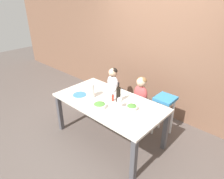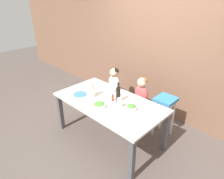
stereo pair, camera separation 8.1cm
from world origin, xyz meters
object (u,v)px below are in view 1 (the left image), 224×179
object	(u,v)px
paper_towel_roll	(91,91)
wine_glass_far	(114,90)
chair_far_center	(140,105)
chair_right_highchair	(164,107)
dinner_plate_back_left	(98,87)
wine_glass_near	(120,100)
salad_bowl_small	(132,107)
salad_bowl_large	(100,105)
dinner_plate_front_right	(125,119)
dinner_plate_back_right	(149,107)
person_child_center	(141,89)
wine_bottle	(118,94)
chair_far_left	(113,94)
person_child_left	(113,78)
dinner_plate_front_left	(80,95)

from	to	relation	value
paper_towel_roll	wine_glass_far	distance (m)	0.37
wine_glass_far	chair_far_center	bearing A→B (deg)	75.43
chair_right_highchair	dinner_plate_back_left	bearing A→B (deg)	-155.58
wine_glass_near	salad_bowl_small	xyz separation A→B (m)	(0.16, 0.09, -0.09)
wine_glass_near	salad_bowl_large	size ratio (longest dim) A/B	0.87
chair_far_center	paper_towel_roll	size ratio (longest dim) A/B	2.04
wine_glass_far	dinner_plate_front_right	xyz separation A→B (m)	(0.53, -0.36, -0.12)
chair_far_center	dinner_plate_back_right	size ratio (longest dim) A/B	2.12
wine_glass_far	salad_bowl_large	bearing A→B (deg)	-81.34
paper_towel_roll	dinner_plate_back_left	size ratio (longest dim) A/B	1.04
chair_far_center	person_child_center	size ratio (longest dim) A/B	0.99
chair_far_center	wine_bottle	world-z (taller)	wine_bottle
dinner_plate_back_left	wine_glass_far	bearing A→B (deg)	-8.73
wine_glass_far	dinner_plate_back_left	size ratio (longest dim) A/B	0.78
paper_towel_roll	wine_glass_far	world-z (taller)	paper_towel_roll
person_child_center	chair_far_left	bearing A→B (deg)	-179.86
person_child_center	salad_bowl_large	world-z (taller)	person_child_center
dinner_plate_back_right	dinner_plate_front_right	distance (m)	0.48
chair_far_center	person_child_left	bearing A→B (deg)	179.86
wine_glass_near	dinner_plate_front_right	size ratio (longest dim) A/B	0.78
dinner_plate_front_right	wine_glass_near	bearing A→B (deg)	144.91
chair_right_highchair	person_child_left	bearing A→B (deg)	179.92
person_child_center	chair_far_center	bearing A→B (deg)	-90.00
dinner_plate_front_left	dinner_plate_back_left	world-z (taller)	same
chair_right_highchair	wine_bottle	world-z (taller)	wine_bottle
chair_far_left	dinner_plate_front_left	distance (m)	0.96
paper_towel_roll	salad_bowl_small	distance (m)	0.74
wine_glass_far	dinner_plate_front_right	bearing A→B (deg)	-34.14
chair_far_left	wine_glass_far	world-z (taller)	wine_glass_far
person_child_left	dinner_plate_back_right	world-z (taller)	person_child_left
chair_right_highchair	wine_glass_near	xyz separation A→B (m)	(-0.35, -0.75, 0.30)
chair_far_left	wine_glass_near	bearing A→B (deg)	-42.48
wine_glass_far	salad_bowl_small	size ratio (longest dim) A/B	1.06
chair_far_left	dinner_plate_front_right	size ratio (longest dim) A/B	2.12
chair_far_center	wine_glass_near	size ratio (longest dim) A/B	2.71
person_child_center	wine_bottle	bearing A→B (deg)	-90.37
salad_bowl_large	wine_glass_near	bearing A→B (deg)	40.94
dinner_plate_back_left	dinner_plate_back_right	xyz separation A→B (m)	(1.06, 0.05, 0.00)
chair_far_center	paper_towel_roll	world-z (taller)	paper_towel_roll
dinner_plate_front_left	paper_towel_roll	bearing A→B (deg)	24.96
chair_far_center	chair_right_highchair	size ratio (longest dim) A/B	0.64
dinner_plate_back_right	wine_glass_far	bearing A→B (deg)	-169.27
dinner_plate_back_left	person_child_center	bearing A→B (deg)	39.63
wine_bottle	wine_glass_far	bearing A→B (deg)	159.26
person_child_center	paper_towel_roll	bearing A→B (deg)	-117.84
person_child_center	wine_glass_far	xyz separation A→B (m)	(-0.15, -0.56, 0.12)
chair_far_left	paper_towel_roll	distance (m)	0.96
chair_far_center	chair_right_highchair	distance (m)	0.52
person_child_left	wine_bottle	bearing A→B (deg)	-42.43
wine_bottle	wine_glass_far	world-z (taller)	wine_bottle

